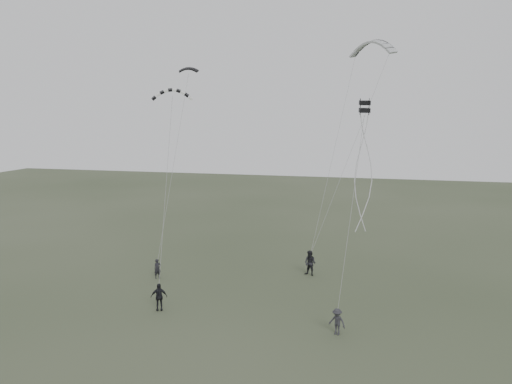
% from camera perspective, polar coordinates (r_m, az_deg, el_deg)
% --- Properties ---
extents(ground, '(140.00, 140.00, 0.00)m').
position_cam_1_polar(ground, '(32.60, -3.30, -13.32)').
color(ground, '#353F28').
rests_on(ground, ground).
extents(flyer_left, '(0.63, 0.64, 1.49)m').
position_cam_1_polar(flyer_left, '(38.88, -11.19, -8.59)').
color(flyer_left, black).
rests_on(flyer_left, ground).
extents(flyer_right, '(1.15, 1.03, 1.95)m').
position_cam_1_polar(flyer_right, '(38.96, 6.21, -8.09)').
color(flyer_right, black).
rests_on(flyer_right, ground).
extents(flyer_center, '(1.11, 0.80, 1.75)m').
position_cam_1_polar(flyer_center, '(32.81, -11.04, -11.68)').
color(flyer_center, black).
rests_on(flyer_center, ground).
extents(flyer_far, '(1.12, 0.88, 1.53)m').
position_cam_1_polar(flyer_far, '(29.33, 9.25, -14.41)').
color(flyer_far, '#2B2A2F').
rests_on(flyer_far, ground).
extents(kite_dark_small, '(1.67, 0.89, 0.66)m').
position_cam_1_polar(kite_dark_small, '(42.59, -7.72, 13.81)').
color(kite_dark_small, black).
rests_on(kite_dark_small, flyer_left).
extents(kite_pale_large, '(4.17, 3.29, 1.85)m').
position_cam_1_polar(kite_pale_large, '(44.12, 13.17, 16.40)').
color(kite_pale_large, '#ACAEB1').
rests_on(kite_pale_large, flyer_right).
extents(kite_striped, '(2.87, 1.87, 1.21)m').
position_cam_1_polar(kite_striped, '(34.75, -9.55, 11.44)').
color(kite_striped, black).
rests_on(kite_striped, flyer_center).
extents(kite_box, '(0.73, 0.77, 0.75)m').
position_cam_1_polar(kite_box, '(30.64, 12.31, 9.52)').
color(kite_box, black).
rests_on(kite_box, flyer_far).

